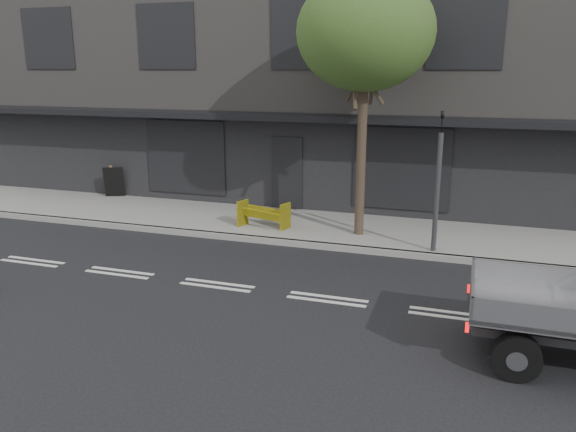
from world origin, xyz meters
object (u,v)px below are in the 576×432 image
Objects in this scene: construction_barrier at (261,216)px; sandwich_board at (114,182)px; street_tree at (365,33)px; traffic_light_pole at (437,190)px.

sandwich_board is at bearing 160.65° from construction_barrier.
street_tree is 5.00× the size of construction_barrier.
street_tree is 6.50× the size of sandwich_board.
sandwich_board is at bearing 168.51° from street_tree.
traffic_light_pole is 11.21m from sandwich_board.
construction_barrier is (-2.64, -0.38, -4.75)m from street_tree.
traffic_light_pole is (2.00, -0.85, -3.63)m from street_tree.
construction_barrier is 1.30× the size of sandwich_board.
street_tree is at bearing -35.36° from sandwich_board.
traffic_light_pole is 3.37× the size of sandwich_board.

